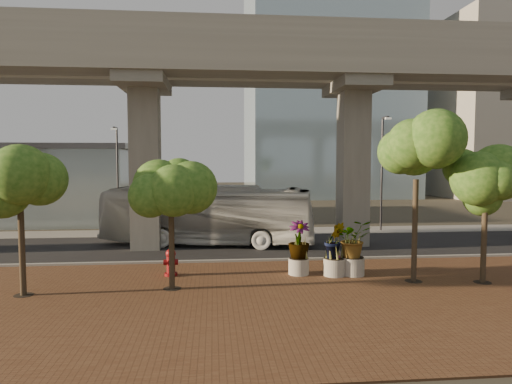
{
  "coord_description": "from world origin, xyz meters",
  "views": [
    {
      "loc": [
        -2.22,
        -24.19,
        5.05
      ],
      "look_at": [
        0.12,
        0.5,
        3.32
      ],
      "focal_mm": 32.0,
      "sensor_mm": 36.0,
      "label": 1
    }
  ],
  "objects": [
    {
      "name": "streetlamp_east",
      "position": [
        9.74,
        7.12,
        4.69
      ],
      "size": [
        0.4,
        1.16,
        8.04
      ],
      "color": "#2C2B30",
      "rests_on": "ground"
    },
    {
      "name": "far_sidewalk",
      "position": [
        0.0,
        7.5,
        0.03
      ],
      "size": [
        90.0,
        3.0,
        0.06
      ],
      "primitive_type": "cube",
      "color": "gray",
      "rests_on": "ground"
    },
    {
      "name": "asphalt_road",
      "position": [
        0.0,
        2.0,
        0.02
      ],
      "size": [
        90.0,
        8.0,
        0.04
      ],
      "primitive_type": "cube",
      "color": "black",
      "rests_on": "ground"
    },
    {
      "name": "curb_strip",
      "position": [
        0.0,
        -2.0,
        0.08
      ],
      "size": [
        70.0,
        0.25,
        0.16
      ],
      "primitive_type": "cube",
      "color": "gray",
      "rests_on": "ground"
    },
    {
      "name": "street_tree_far_east",
      "position": [
        8.74,
        -6.81,
        4.11
      ],
      "size": [
        3.57,
        3.57,
        5.7
      ],
      "color": "#413425",
      "rests_on": "ground"
    },
    {
      "name": "brick_plaza",
      "position": [
        0.0,
        -8.0,
        0.03
      ],
      "size": [
        70.0,
        13.0,
        0.06
      ],
      "primitive_type": "cube",
      "color": "brown",
      "rests_on": "ground"
    },
    {
      "name": "street_tree_near_east",
      "position": [
        6.01,
        -6.37,
        5.35
      ],
      "size": [
        3.74,
        3.74,
        7.02
      ],
      "color": "#413425",
      "rests_on": "ground"
    },
    {
      "name": "fire_hydrant",
      "position": [
        -4.06,
        -4.48,
        0.65
      ],
      "size": [
        0.62,
        0.56,
        1.24
      ],
      "color": "maroon",
      "rests_on": "ground"
    },
    {
      "name": "planter_right",
      "position": [
        1.5,
        -4.77,
        1.48
      ],
      "size": [
        2.2,
        2.2,
        2.35
      ],
      "color": "gray",
      "rests_on": "ground"
    },
    {
      "name": "transit_viaduct",
      "position": [
        0.0,
        2.0,
        7.29
      ],
      "size": [
        72.0,
        5.6,
        12.4
      ],
      "color": "gray",
      "rests_on": "ground"
    },
    {
      "name": "ground",
      "position": [
        0.0,
        0.0,
        0.0
      ],
      "size": [
        160.0,
        160.0,
        0.0
      ],
      "primitive_type": "plane",
      "color": "#343026",
      "rests_on": "ground"
    },
    {
      "name": "streetlamp_west",
      "position": [
        -8.62,
        7.17,
        4.21
      ],
      "size": [
        0.36,
        1.04,
        7.2
      ],
      "color": "#29292D",
      "rests_on": "ground"
    },
    {
      "name": "transit_bus",
      "position": [
        -2.5,
        2.9,
        1.75
      ],
      "size": [
        12.92,
        5.63,
        3.5
      ],
      "primitive_type": "imported",
      "rotation": [
        0.0,
        0.0,
        1.35
      ],
      "color": "silver",
      "rests_on": "ground"
    },
    {
      "name": "midrise_block",
      "position": [
        38.0,
        36.0,
        12.0
      ],
      "size": [
        18.0,
        16.0,
        24.0
      ],
      "primitive_type": "cube",
      "color": "#9C978C",
      "rests_on": "ground"
    },
    {
      "name": "planter_front",
      "position": [
        3.82,
        -5.13,
        1.54
      ],
      "size": [
        2.21,
        2.21,
        2.43
      ],
      "color": "#ABA49B",
      "rests_on": "ground"
    },
    {
      "name": "street_tree_far_west",
      "position": [
        -9.23,
        -6.89,
        4.36
      ],
      "size": [
        3.24,
        3.24,
        5.8
      ],
      "color": "#413425",
      "rests_on": "ground"
    },
    {
      "name": "station_pavilion",
      "position": [
        -20.0,
        16.0,
        3.22
      ],
      "size": [
        23.0,
        13.0,
        6.3
      ],
      "color": "#A2B5B9",
      "rests_on": "ground"
    },
    {
      "name": "street_tree_near_west",
      "position": [
        -3.83,
        -6.53,
        4.16
      ],
      "size": [
        3.54,
        3.54,
        5.73
      ],
      "color": "#413425",
      "rests_on": "ground"
    },
    {
      "name": "planter_left",
      "position": [
        3.0,
        -5.11,
        1.48
      ],
      "size": [
        2.13,
        2.13,
        2.34
      ],
      "color": "#A49E94",
      "rests_on": "ground"
    }
  ]
}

